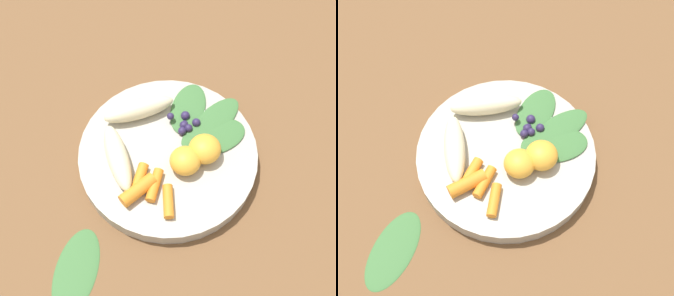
{
  "view_description": "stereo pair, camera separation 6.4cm",
  "coord_description": "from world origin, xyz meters",
  "views": [
    {
      "loc": [
        0.32,
        -0.05,
        0.6
      ],
      "look_at": [
        0.0,
        0.0,
        0.04
      ],
      "focal_mm": 47.28,
      "sensor_mm": 36.0,
      "label": 1
    },
    {
      "loc": [
        0.32,
        0.02,
        0.6
      ],
      "look_at": [
        0.0,
        0.0,
        0.04
      ],
      "focal_mm": 47.28,
      "sensor_mm": 36.0,
      "label": 2
    }
  ],
  "objects": [
    {
      "name": "ground_plane",
      "position": [
        0.0,
        0.0,
        0.0
      ],
      "size": [
        2.4,
        2.4,
        0.0
      ],
      "primitive_type": "plane",
      "color": "brown"
    },
    {
      "name": "bowl",
      "position": [
        0.0,
        0.0,
        0.01
      ],
      "size": [
        0.27,
        0.27,
        0.03
      ],
      "primitive_type": "cylinder",
      "color": "#B2AD9E",
      "rests_on": "ground_plane"
    },
    {
      "name": "banana_peeled_left",
      "position": [
        0.01,
        -0.07,
        0.04
      ],
      "size": [
        0.11,
        0.05,
        0.03
      ],
      "primitive_type": "ellipsoid",
      "rotation": [
        0.0,
        0.0,
        6.44
      ],
      "color": "beige",
      "rests_on": "bowl"
    },
    {
      "name": "banana_peeled_right",
      "position": [
        -0.07,
        -0.03,
        0.04
      ],
      "size": [
        0.05,
        0.11,
        0.03
      ],
      "primitive_type": "ellipsoid",
      "rotation": [
        0.0,
        0.0,
        4.9
      ],
      "color": "beige",
      "rests_on": "bowl"
    },
    {
      "name": "orange_segment_near",
      "position": [
        0.01,
        0.05,
        0.04
      ],
      "size": [
        0.05,
        0.05,
        0.04
      ],
      "primitive_type": "ellipsoid",
      "color": "#F4A833",
      "rests_on": "bowl"
    },
    {
      "name": "orange_segment_far",
      "position": [
        0.03,
        0.02,
        0.04
      ],
      "size": [
        0.05,
        0.05,
        0.03
      ],
      "primitive_type": "ellipsoid",
      "color": "#F4A833",
      "rests_on": "bowl"
    },
    {
      "name": "carrot_front",
      "position": [
        0.04,
        -0.05,
        0.03
      ],
      "size": [
        0.05,
        0.03,
        0.02
      ],
      "primitive_type": "cylinder",
      "rotation": [
        0.0,
        1.57,
        5.87
      ],
      "color": "orange",
      "rests_on": "bowl"
    },
    {
      "name": "carrot_mid_left",
      "position": [
        0.06,
        -0.05,
        0.04
      ],
      "size": [
        0.05,
        0.06,
        0.02
      ],
      "primitive_type": "cylinder",
      "rotation": [
        0.0,
        1.57,
        5.28
      ],
      "color": "orange",
      "rests_on": "bowl"
    },
    {
      "name": "carrot_mid_right",
      "position": [
        0.06,
        -0.03,
        0.03
      ],
      "size": [
        0.05,
        0.03,
        0.01
      ],
      "primitive_type": "cylinder",
      "rotation": [
        0.0,
        1.57,
        5.89
      ],
      "color": "orange",
      "rests_on": "bowl"
    },
    {
      "name": "carrot_rear",
      "position": [
        0.08,
        -0.01,
        0.03
      ],
      "size": [
        0.05,
        0.02,
        0.01
      ],
      "primitive_type": "cylinder",
      "rotation": [
        0.0,
        1.57,
        6.19
      ],
      "color": "orange",
      "rests_on": "bowl"
    },
    {
      "name": "blueberry_pile",
      "position": [
        -0.04,
        0.03,
        0.03
      ],
      "size": [
        0.04,
        0.05,
        0.02
      ],
      "color": "#2D234C",
      "rests_on": "bowl"
    },
    {
      "name": "coconut_shred_patch",
      "position": [
        -0.04,
        0.06,
        0.03
      ],
      "size": [
        0.05,
        0.05,
        0.0
      ],
      "primitive_type": "cylinder",
      "color": "white",
      "rests_on": "bowl"
    },
    {
      "name": "kale_leaf_left",
      "position": [
        -0.01,
        0.07,
        0.03
      ],
      "size": [
        0.08,
        0.11,
        0.0
      ],
      "primitive_type": "ellipsoid",
      "rotation": [
        0.0,
        0.0,
        8.07
      ],
      "color": "#3D7038",
      "rests_on": "bowl"
    },
    {
      "name": "kale_leaf_right",
      "position": [
        -0.04,
        0.08,
        0.03
      ],
      "size": [
        0.11,
        0.12,
        0.0
      ],
      "primitive_type": "ellipsoid",
      "rotation": [
        0.0,
        0.0,
        8.54
      ],
      "color": "#3D7038",
      "rests_on": "bowl"
    },
    {
      "name": "kale_leaf_rear",
      "position": [
        -0.07,
        0.04,
        0.03
      ],
      "size": [
        0.11,
        0.09,
        0.0
      ],
      "primitive_type": "ellipsoid",
      "rotation": [
        0.0,
        0.0,
        9.01
      ],
      "color": "#3D7038",
      "rests_on": "bowl"
    },
    {
      "name": "kale_leaf_stray",
      "position": [
        0.15,
        -0.15,
        0.0
      ],
      "size": [
        0.13,
        0.09,
        0.01
      ],
      "primitive_type": "ellipsoid",
      "rotation": [
        0.0,
        0.0,
        5.95
      ],
      "color": "#3D7038",
      "rests_on": "ground_plane"
    }
  ]
}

